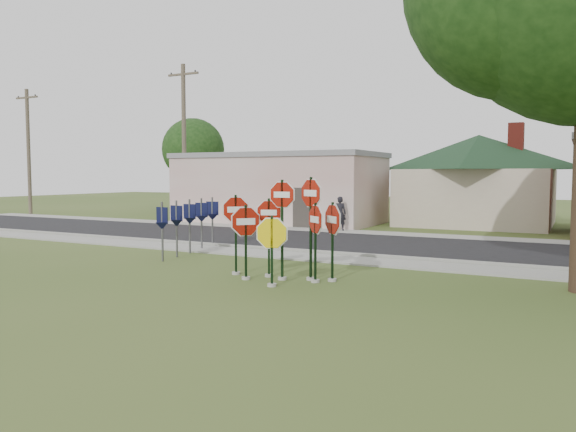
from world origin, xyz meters
The scene contains 20 objects.
ground centered at (0.00, 0.00, 0.00)m, with size 120.00×120.00×0.00m, color #3A511E.
sidewalk_near centered at (0.00, 5.50, 0.03)m, with size 60.00×1.60×0.06m, color gray.
road centered at (0.00, 10.00, 0.02)m, with size 60.00×7.00×0.04m, color black.
sidewalk_far centered at (0.00, 14.30, 0.03)m, with size 60.00×1.60×0.06m, color gray.
curb centered at (0.00, 6.50, 0.07)m, with size 60.00×0.20×0.14m, color gray.
stop_sign_center centered at (0.11, 1.46, 1.79)m, with size 1.02×0.24×2.87m.
stop_sign_yellow centered at (0.31, 0.52, 1.14)m, with size 1.09×0.39×1.97m.
stop_sign_left centered at (-0.81, 1.04, 1.32)m, with size 0.80×0.84×2.19m.
stop_sign_right centered at (1.07, 1.55, 1.37)m, with size 0.86×0.72×2.26m.
stop_sign_back_right centered at (0.83, 1.77, 1.88)m, with size 1.02×0.45×2.95m.
stop_sign_back_left centered at (-0.44, 1.69, 1.40)m, with size 0.90×0.42×2.33m.
stop_sign_far_right centered at (1.42, 1.89, 1.39)m, with size 0.92×0.75×2.28m.
stop_sign_far_left centered at (-1.48, 1.56, 1.49)m, with size 0.82×0.69×2.43m.
route_sign_row centered at (-5.40, 4.50, 1.22)m, with size 1.43×4.63×2.00m.
building_stucco centered at (-9.00, 18.00, 2.15)m, with size 12.20×6.20×4.20m.
building_house centered at (2.00, 22.00, 3.65)m, with size 11.60×11.60×6.20m.
utility_pole_near centered at (-14.00, 15.20, 4.97)m, with size 2.20×0.26×9.50m.
utility_pole_far centered at (-28.00, 15.20, 4.71)m, with size 2.20×0.26×9.00m.
bg_tree_left centered at (-20.00, 24.00, 4.88)m, with size 4.90×4.90×7.35m.
pedestrian centered at (-3.53, 14.45, 0.93)m, with size 0.63×0.42×1.74m, color black.
Camera 1 is at (7.37, -12.05, 2.91)m, focal length 35.00 mm.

